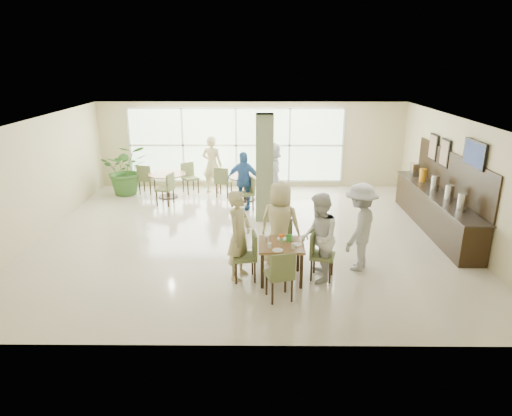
{
  "coord_description": "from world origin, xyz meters",
  "views": [
    {
      "loc": [
        0.28,
        -10.38,
        4.12
      ],
      "look_at": [
        0.2,
        -1.2,
        1.1
      ],
      "focal_mm": 32.0,
      "sensor_mm": 36.0,
      "label": 1
    }
  ],
  "objects_px": {
    "adult_a": "(243,181)",
    "main_table": "(281,249)",
    "round_table_right": "(245,182)",
    "adult_b": "(272,172)",
    "potted_plant": "(126,169)",
    "teen_right": "(319,238)",
    "teen_left": "(239,235)",
    "teen_far": "(280,224)",
    "buffet_counter": "(436,208)",
    "teen_standing": "(360,227)",
    "adult_standing": "(212,165)",
    "round_table_left": "(167,179)"
  },
  "relations": [
    {
      "from": "teen_right",
      "to": "teen_standing",
      "type": "xyz_separation_m",
      "value": [
        0.88,
        0.5,
        0.03
      ]
    },
    {
      "from": "round_table_left",
      "to": "buffet_counter",
      "type": "height_order",
      "value": "buffet_counter"
    },
    {
      "from": "round_table_left",
      "to": "adult_a",
      "type": "relative_size",
      "value": 0.69
    },
    {
      "from": "buffet_counter",
      "to": "main_table",
      "type": "bearing_deg",
      "value": -144.8
    },
    {
      "from": "round_table_right",
      "to": "adult_b",
      "type": "relative_size",
      "value": 0.59
    },
    {
      "from": "round_table_right",
      "to": "teen_left",
      "type": "distance_m",
      "value": 5.18
    },
    {
      "from": "teen_left",
      "to": "teen_right",
      "type": "bearing_deg",
      "value": -70.39
    },
    {
      "from": "buffet_counter",
      "to": "teen_far",
      "type": "xyz_separation_m",
      "value": [
        -4.0,
        -2.13,
        0.34
      ]
    },
    {
      "from": "round_table_right",
      "to": "teen_left",
      "type": "height_order",
      "value": "teen_left"
    },
    {
      "from": "round_table_right",
      "to": "round_table_left",
      "type": "bearing_deg",
      "value": 173.5
    },
    {
      "from": "main_table",
      "to": "adult_b",
      "type": "height_order",
      "value": "adult_b"
    },
    {
      "from": "main_table",
      "to": "teen_far",
      "type": "height_order",
      "value": "teen_far"
    },
    {
      "from": "round_table_left",
      "to": "teen_far",
      "type": "relative_size",
      "value": 0.64
    },
    {
      "from": "adult_a",
      "to": "adult_b",
      "type": "relative_size",
      "value": 0.93
    },
    {
      "from": "main_table",
      "to": "teen_standing",
      "type": "height_order",
      "value": "teen_standing"
    },
    {
      "from": "teen_standing",
      "to": "adult_standing",
      "type": "bearing_deg",
      "value": -118.1
    },
    {
      "from": "teen_left",
      "to": "main_table",
      "type": "bearing_deg",
      "value": -74.57
    },
    {
      "from": "teen_right",
      "to": "adult_a",
      "type": "bearing_deg",
      "value": -157.33
    },
    {
      "from": "round_table_left",
      "to": "teen_far",
      "type": "distance_m",
      "value": 5.86
    },
    {
      "from": "teen_right",
      "to": "adult_b",
      "type": "bearing_deg",
      "value": -168.9
    },
    {
      "from": "potted_plant",
      "to": "adult_a",
      "type": "xyz_separation_m",
      "value": [
        3.73,
        -1.45,
        0.03
      ]
    },
    {
      "from": "round_table_left",
      "to": "adult_b",
      "type": "height_order",
      "value": "adult_b"
    },
    {
      "from": "round_table_left",
      "to": "adult_standing",
      "type": "relative_size",
      "value": 0.62
    },
    {
      "from": "buffet_counter",
      "to": "teen_left",
      "type": "relative_size",
      "value": 2.66
    },
    {
      "from": "adult_b",
      "to": "adult_standing",
      "type": "relative_size",
      "value": 0.97
    },
    {
      "from": "round_table_right",
      "to": "potted_plant",
      "type": "distance_m",
      "value": 3.82
    },
    {
      "from": "main_table",
      "to": "teen_far",
      "type": "distance_m",
      "value": 0.74
    },
    {
      "from": "potted_plant",
      "to": "adult_a",
      "type": "height_order",
      "value": "adult_a"
    },
    {
      "from": "potted_plant",
      "to": "round_table_left",
      "type": "bearing_deg",
      "value": -13.81
    },
    {
      "from": "teen_left",
      "to": "round_table_left",
      "type": "bearing_deg",
      "value": 47.25
    },
    {
      "from": "round_table_right",
      "to": "adult_a",
      "type": "bearing_deg",
      "value": -92.51
    },
    {
      "from": "teen_right",
      "to": "adult_a",
      "type": "height_order",
      "value": "teen_right"
    },
    {
      "from": "potted_plant",
      "to": "teen_left",
      "type": "height_order",
      "value": "teen_left"
    },
    {
      "from": "teen_left",
      "to": "teen_far",
      "type": "xyz_separation_m",
      "value": [
        0.81,
        0.59,
        0.01
      ]
    },
    {
      "from": "teen_left",
      "to": "teen_standing",
      "type": "height_order",
      "value": "teen_standing"
    },
    {
      "from": "teen_right",
      "to": "adult_standing",
      "type": "bearing_deg",
      "value": -153.66
    },
    {
      "from": "adult_a",
      "to": "round_table_right",
      "type": "bearing_deg",
      "value": 101.08
    },
    {
      "from": "teen_standing",
      "to": "adult_a",
      "type": "bearing_deg",
      "value": -118.15
    },
    {
      "from": "adult_b",
      "to": "main_table",
      "type": "bearing_deg",
      "value": 10.1
    },
    {
      "from": "main_table",
      "to": "round_table_left",
      "type": "xyz_separation_m",
      "value": [
        -3.27,
        5.55,
        -0.06
      ]
    },
    {
      "from": "potted_plant",
      "to": "teen_far",
      "type": "xyz_separation_m",
      "value": [
        4.62,
        -5.18,
        0.1
      ]
    },
    {
      "from": "buffet_counter",
      "to": "adult_standing",
      "type": "height_order",
      "value": "buffet_counter"
    },
    {
      "from": "round_table_right",
      "to": "adult_standing",
      "type": "xyz_separation_m",
      "value": [
        -1.08,
        0.78,
        0.35
      ]
    },
    {
      "from": "main_table",
      "to": "adult_a",
      "type": "relative_size",
      "value": 0.52
    },
    {
      "from": "adult_a",
      "to": "main_table",
      "type": "bearing_deg",
      "value": -65.1
    },
    {
      "from": "potted_plant",
      "to": "teen_right",
      "type": "distance_m",
      "value": 7.92
    },
    {
      "from": "teen_far",
      "to": "adult_a",
      "type": "relative_size",
      "value": 1.08
    },
    {
      "from": "main_table",
      "to": "round_table_right",
      "type": "height_order",
      "value": "same"
    },
    {
      "from": "main_table",
      "to": "adult_a",
      "type": "distance_m",
      "value": 4.52
    },
    {
      "from": "potted_plant",
      "to": "teen_left",
      "type": "bearing_deg",
      "value": -56.64
    }
  ]
}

